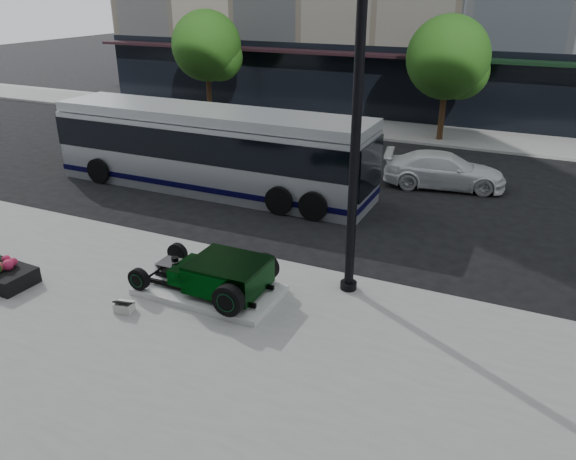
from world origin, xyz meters
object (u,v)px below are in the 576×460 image
at_px(lamppost, 355,154).
at_px(white_sedan, 444,170).
at_px(transit_bus, 211,149).
at_px(hot_rod, 220,274).

bearing_deg(lamppost, white_sedan, 86.45).
bearing_deg(white_sedan, transit_bus, 104.97).
bearing_deg(white_sedan, lamppost, 165.36).
bearing_deg(hot_rod, lamppost, 31.40).
bearing_deg(white_sedan, hot_rod, 152.22).
xyz_separation_m(lamppost, transit_bus, (-7.16, 5.26, -2.02)).
height_order(hot_rod, transit_bus, transit_bus).
xyz_separation_m(transit_bus, white_sedan, (7.72, 3.78, -0.85)).
height_order(lamppost, transit_bus, lamppost).
distance_m(lamppost, transit_bus, 9.12).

